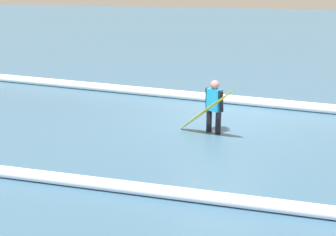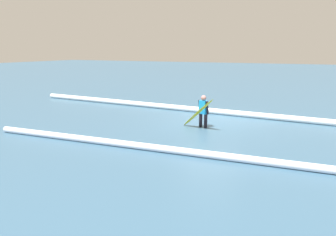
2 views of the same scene
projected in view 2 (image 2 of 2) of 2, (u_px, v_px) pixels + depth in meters
name	position (u px, v px, depth m)	size (l,w,h in m)	color
ground_plane	(209.00, 123.00, 14.89)	(126.67, 126.67, 0.00)	#365B77
surfer	(203.00, 110.00, 13.95)	(0.49, 0.36, 1.35)	black
surfboard	(198.00, 113.00, 13.75)	(1.61, 0.94, 1.33)	yellow
wave_crest_foreground	(238.00, 113.00, 16.36)	(0.28, 0.28, 25.65)	white
wave_crest_midground	(224.00, 156.00, 9.93)	(0.23, 0.23, 17.43)	white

